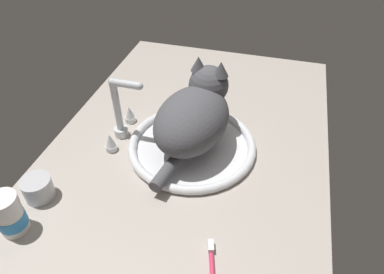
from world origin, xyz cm
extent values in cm
cube|color=#ADA399|center=(0.00, 0.00, 1.50)|extent=(108.98, 75.14, 3.00)
torus|color=white|center=(-4.03, -1.18, 4.17)|extent=(34.98, 34.98, 2.33)
cylinder|color=white|center=(-4.03, -1.18, 3.30)|extent=(31.48, 31.48, 0.60)
cylinder|color=silver|center=(-4.03, 19.87, 4.25)|extent=(4.00, 4.00, 2.50)
cylinder|color=silver|center=(-4.03, 19.87, 13.12)|extent=(2.00, 2.00, 15.23)
sphere|color=silver|center=(-4.03, 19.87, 20.74)|extent=(2.20, 2.20, 2.20)
cylinder|color=silver|center=(-4.03, 16.23, 20.74)|extent=(2.00, 7.28, 2.00)
sphere|color=silver|center=(-4.03, 12.59, 20.74)|extent=(2.10, 2.10, 2.10)
cylinder|color=silver|center=(-10.59, 19.87, 3.80)|extent=(3.20, 3.20, 1.60)
cone|color=silver|center=(-10.59, 19.87, 6.49)|extent=(2.88, 2.88, 3.77)
cylinder|color=silver|center=(2.54, 19.87, 3.80)|extent=(3.20, 3.20, 1.60)
cone|color=silver|center=(2.54, 19.87, 6.49)|extent=(2.88, 2.88, 3.77)
ellipsoid|color=#4C4C51|center=(-4.03, -1.18, 12.72)|extent=(28.40, 22.28, 14.77)
sphere|color=#4C4C51|center=(6.03, -3.03, 17.43)|extent=(10.85, 10.85, 10.85)
cone|color=#4C4C51|center=(6.62, 0.17, 23.26)|extent=(4.12, 4.12, 4.07)
cone|color=#4C4C51|center=(5.44, -6.23, 23.26)|extent=(4.12, 4.12, 4.07)
ellipsoid|color=silver|center=(10.03, -3.76, 16.35)|extent=(4.03, 5.07, 3.47)
ellipsoid|color=silver|center=(4.78, -2.80, 11.98)|extent=(8.83, 11.00, 8.12)
cylinder|color=#4C4C51|center=(-18.17, 1.43, 6.93)|extent=(11.27, 5.11, 3.20)
cylinder|color=white|center=(-39.39, 28.97, 7.00)|extent=(5.87, 5.87, 8.00)
cylinder|color=#338CD1|center=(-39.39, 28.97, 6.36)|extent=(6.04, 6.04, 3.20)
cylinder|color=white|center=(-39.39, 28.97, 12.12)|extent=(6.16, 6.16, 2.24)
cylinder|color=#B2B5BA|center=(-30.03, 29.08, 5.29)|extent=(6.90, 6.90, 4.59)
cylinder|color=silver|center=(-30.03, 29.08, 8.09)|extent=(7.04, 7.04, 1.00)
cube|color=white|center=(-32.93, -13.20, 4.10)|extent=(2.83, 1.88, 1.20)
camera|label=1|loc=(-72.05, -19.93, 67.99)|focal=32.48mm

